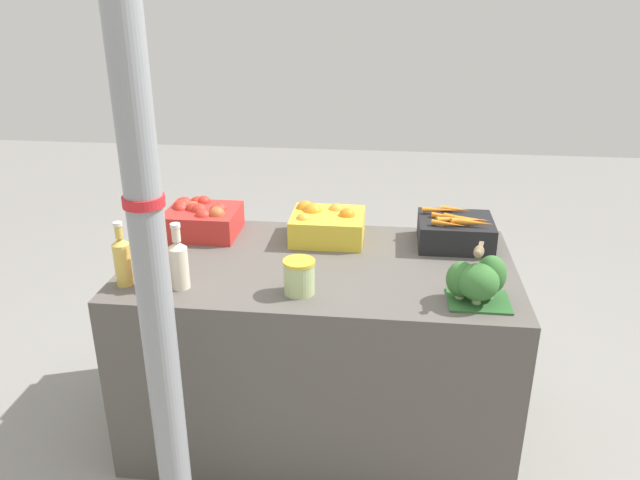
{
  "coord_description": "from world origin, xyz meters",
  "views": [
    {
      "loc": [
        0.26,
        -2.31,
        1.88
      ],
      "look_at": [
        0.0,
        0.0,
        0.91
      ],
      "focal_mm": 35.0,
      "sensor_mm": 36.0,
      "label": 1
    }
  ],
  "objects_px": {
    "orange_crate": "(326,224)",
    "pickle_jar": "(299,277)",
    "juice_bottle_cloudy": "(179,262)",
    "sparrow_bird": "(479,252)",
    "juice_bottle_golden": "(122,260)",
    "support_pole": "(148,240)",
    "apple_crate": "(202,218)",
    "carrot_crate": "(456,231)",
    "juice_bottle_ruby": "(153,260)",
    "broccoli_pile": "(478,280)"
  },
  "relations": [
    {
      "from": "orange_crate",
      "to": "sparrow_bird",
      "type": "bearing_deg",
      "value": -42.46
    },
    {
      "from": "broccoli_pile",
      "to": "juice_bottle_golden",
      "type": "xyz_separation_m",
      "value": [
        -1.31,
        -0.01,
        0.02
      ]
    },
    {
      "from": "juice_bottle_cloudy",
      "to": "juice_bottle_golden",
      "type": "bearing_deg",
      "value": 180.0
    },
    {
      "from": "apple_crate",
      "to": "pickle_jar",
      "type": "bearing_deg",
      "value": -45.46
    },
    {
      "from": "juice_bottle_golden",
      "to": "sparrow_bird",
      "type": "height_order",
      "value": "juice_bottle_golden"
    },
    {
      "from": "orange_crate",
      "to": "pickle_jar",
      "type": "xyz_separation_m",
      "value": [
        -0.04,
        -0.54,
        -0.0
      ]
    },
    {
      "from": "orange_crate",
      "to": "sparrow_bird",
      "type": "height_order",
      "value": "sparrow_bird"
    },
    {
      "from": "orange_crate",
      "to": "pickle_jar",
      "type": "bearing_deg",
      "value": -94.7
    },
    {
      "from": "juice_bottle_ruby",
      "to": "juice_bottle_golden",
      "type": "bearing_deg",
      "value": 180.0
    },
    {
      "from": "orange_crate",
      "to": "broccoli_pile",
      "type": "bearing_deg",
      "value": -41.9
    },
    {
      "from": "pickle_jar",
      "to": "sparrow_bird",
      "type": "bearing_deg",
      "value": -0.32
    },
    {
      "from": "apple_crate",
      "to": "pickle_jar",
      "type": "xyz_separation_m",
      "value": [
        0.52,
        -0.53,
        -0.01
      ]
    },
    {
      "from": "broccoli_pile",
      "to": "juice_bottle_cloudy",
      "type": "relative_size",
      "value": 0.9
    },
    {
      "from": "juice_bottle_cloudy",
      "to": "pickle_jar",
      "type": "distance_m",
      "value": 0.45
    },
    {
      "from": "apple_crate",
      "to": "carrot_crate",
      "type": "distance_m",
      "value": 1.13
    },
    {
      "from": "juice_bottle_golden",
      "to": "orange_crate",
      "type": "bearing_deg",
      "value": 37.34
    },
    {
      "from": "apple_crate",
      "to": "juice_bottle_ruby",
      "type": "xyz_separation_m",
      "value": [
        -0.02,
        -0.54,
        0.04
      ]
    },
    {
      "from": "juice_bottle_cloudy",
      "to": "sparrow_bird",
      "type": "bearing_deg",
      "value": 0.22
    },
    {
      "from": "carrot_crate",
      "to": "pickle_jar",
      "type": "distance_m",
      "value": 0.81
    },
    {
      "from": "juice_bottle_ruby",
      "to": "orange_crate",
      "type": "bearing_deg",
      "value": 42.61
    },
    {
      "from": "apple_crate",
      "to": "juice_bottle_ruby",
      "type": "relative_size",
      "value": 1.23
    },
    {
      "from": "juice_bottle_golden",
      "to": "pickle_jar",
      "type": "relative_size",
      "value": 1.93
    },
    {
      "from": "carrot_crate",
      "to": "pickle_jar",
      "type": "relative_size",
      "value": 2.42
    },
    {
      "from": "pickle_jar",
      "to": "sparrow_bird",
      "type": "xyz_separation_m",
      "value": [
        0.63,
        -0.0,
        0.13
      ]
    },
    {
      "from": "broccoli_pile",
      "to": "juice_bottle_golden",
      "type": "relative_size",
      "value": 0.91
    },
    {
      "from": "apple_crate",
      "to": "carrot_crate",
      "type": "xyz_separation_m",
      "value": [
        1.13,
        -0.0,
        -0.01
      ]
    },
    {
      "from": "orange_crate",
      "to": "support_pole",
      "type": "bearing_deg",
      "value": -111.85
    },
    {
      "from": "apple_crate",
      "to": "sparrow_bird",
      "type": "xyz_separation_m",
      "value": [
        1.16,
        -0.53,
        0.12
      ]
    },
    {
      "from": "orange_crate",
      "to": "broccoli_pile",
      "type": "xyz_separation_m",
      "value": [
        0.6,
        -0.53,
        0.02
      ]
    },
    {
      "from": "juice_bottle_golden",
      "to": "pickle_jar",
      "type": "distance_m",
      "value": 0.67
    },
    {
      "from": "juice_bottle_cloudy",
      "to": "apple_crate",
      "type": "bearing_deg",
      "value": 97.65
    },
    {
      "from": "support_pole",
      "to": "juice_bottle_cloudy",
      "type": "bearing_deg",
      "value": 101.03
    },
    {
      "from": "juice_bottle_ruby",
      "to": "juice_bottle_cloudy",
      "type": "xyz_separation_m",
      "value": [
        0.1,
        -0.0,
        -0.01
      ]
    },
    {
      "from": "pickle_jar",
      "to": "juice_bottle_cloudy",
      "type": "bearing_deg",
      "value": -179.03
    },
    {
      "from": "apple_crate",
      "to": "broccoli_pile",
      "type": "distance_m",
      "value": 1.28
    },
    {
      "from": "juice_bottle_ruby",
      "to": "sparrow_bird",
      "type": "height_order",
      "value": "juice_bottle_ruby"
    },
    {
      "from": "orange_crate",
      "to": "pickle_jar",
      "type": "height_order",
      "value": "orange_crate"
    },
    {
      "from": "support_pole",
      "to": "juice_bottle_ruby",
      "type": "bearing_deg",
      "value": 111.9
    },
    {
      "from": "juice_bottle_golden",
      "to": "juice_bottle_cloudy",
      "type": "distance_m",
      "value": 0.22
    },
    {
      "from": "juice_bottle_golden",
      "to": "juice_bottle_ruby",
      "type": "relative_size",
      "value": 0.98
    },
    {
      "from": "broccoli_pile",
      "to": "pickle_jar",
      "type": "height_order",
      "value": "broccoli_pile"
    },
    {
      "from": "juice_bottle_ruby",
      "to": "pickle_jar",
      "type": "relative_size",
      "value": 1.97
    },
    {
      "from": "support_pole",
      "to": "sparrow_bird",
      "type": "height_order",
      "value": "support_pole"
    },
    {
      "from": "broccoli_pile",
      "to": "juice_bottle_golden",
      "type": "height_order",
      "value": "juice_bottle_golden"
    },
    {
      "from": "juice_bottle_ruby",
      "to": "support_pole",
      "type": "bearing_deg",
      "value": -68.1
    },
    {
      "from": "orange_crate",
      "to": "juice_bottle_golden",
      "type": "relative_size",
      "value": 1.25
    },
    {
      "from": "carrot_crate",
      "to": "broccoli_pile",
      "type": "bearing_deg",
      "value": -86.72
    },
    {
      "from": "broccoli_pile",
      "to": "juice_bottle_golden",
      "type": "bearing_deg",
      "value": -179.64
    },
    {
      "from": "juice_bottle_ruby",
      "to": "carrot_crate",
      "type": "bearing_deg",
      "value": 24.79
    },
    {
      "from": "orange_crate",
      "to": "juice_bottle_ruby",
      "type": "xyz_separation_m",
      "value": [
        -0.59,
        -0.54,
        0.04
      ]
    }
  ]
}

